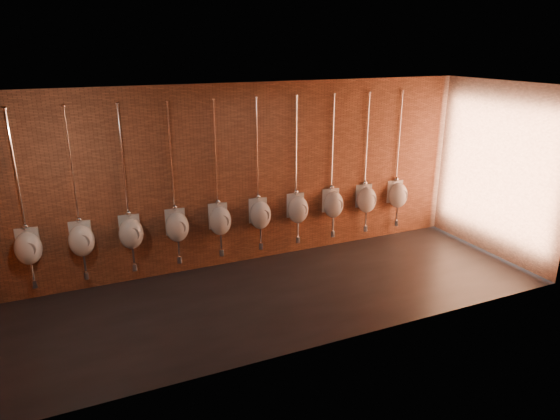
# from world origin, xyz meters

# --- Properties ---
(ground) EXTENTS (8.50, 8.50, 0.00)m
(ground) POSITION_xyz_m (0.00, 0.00, 0.00)
(ground) COLOR black
(ground) RESTS_ON ground
(room_shell) EXTENTS (8.54, 3.04, 3.22)m
(room_shell) POSITION_xyz_m (0.00, 0.00, 2.01)
(room_shell) COLOR black
(room_shell) RESTS_ON ground
(urinal_0) EXTENTS (0.45, 0.41, 2.72)m
(urinal_0) POSITION_xyz_m (-3.65, 1.36, 0.91)
(urinal_0) COLOR silver
(urinal_0) RESTS_ON ground
(urinal_1) EXTENTS (0.45, 0.41, 2.72)m
(urinal_1) POSITION_xyz_m (-2.90, 1.36, 0.91)
(urinal_1) COLOR silver
(urinal_1) RESTS_ON ground
(urinal_2) EXTENTS (0.45, 0.41, 2.72)m
(urinal_2) POSITION_xyz_m (-2.15, 1.36, 0.91)
(urinal_2) COLOR silver
(urinal_2) RESTS_ON ground
(urinal_3) EXTENTS (0.45, 0.41, 2.72)m
(urinal_3) POSITION_xyz_m (-1.40, 1.36, 0.91)
(urinal_3) COLOR silver
(urinal_3) RESTS_ON ground
(urinal_4) EXTENTS (0.45, 0.41, 2.72)m
(urinal_4) POSITION_xyz_m (-0.65, 1.36, 0.91)
(urinal_4) COLOR silver
(urinal_4) RESTS_ON ground
(urinal_5) EXTENTS (0.45, 0.41, 2.72)m
(urinal_5) POSITION_xyz_m (0.10, 1.36, 0.91)
(urinal_5) COLOR silver
(urinal_5) RESTS_ON ground
(urinal_6) EXTENTS (0.45, 0.41, 2.72)m
(urinal_6) POSITION_xyz_m (0.85, 1.36, 0.91)
(urinal_6) COLOR silver
(urinal_6) RESTS_ON ground
(urinal_7) EXTENTS (0.45, 0.41, 2.72)m
(urinal_7) POSITION_xyz_m (1.60, 1.36, 0.91)
(urinal_7) COLOR silver
(urinal_7) RESTS_ON ground
(urinal_8) EXTENTS (0.45, 0.41, 2.72)m
(urinal_8) POSITION_xyz_m (2.35, 1.36, 0.91)
(urinal_8) COLOR silver
(urinal_8) RESTS_ON ground
(urinal_9) EXTENTS (0.45, 0.41, 2.72)m
(urinal_9) POSITION_xyz_m (3.10, 1.36, 0.91)
(urinal_9) COLOR silver
(urinal_9) RESTS_ON ground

